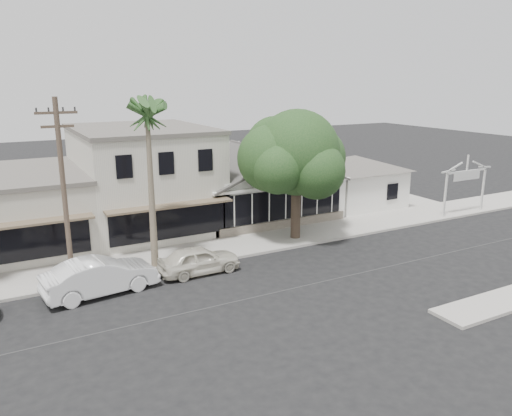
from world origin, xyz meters
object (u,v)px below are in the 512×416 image
car_1 (100,276)px  shade_tree (294,155)px  utility_pole (64,190)px  car_0 (199,260)px  arch_sign (467,173)px

car_1 → shade_tree: 13.40m
utility_pole → car_0: bearing=-11.3°
car_1 → shade_tree: bearing=-84.5°
arch_sign → car_1: (-26.35, -1.51, -2.30)m
utility_pole → shade_tree: size_ratio=1.12×
car_0 → shade_tree: bearing=-71.1°
utility_pole → shade_tree: 13.46m
arch_sign → car_1: arch_sign is taller
car_0 → shade_tree: 9.03m
car_1 → shade_tree: (12.33, 2.78, 4.45)m
car_1 → shade_tree: shade_tree is taller
arch_sign → utility_pole: bearing=-179.8°
utility_pole → car_0: size_ratio=2.13×
utility_pole → shade_tree: (13.38, 1.37, 0.52)m
arch_sign → shade_tree: shade_tree is taller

